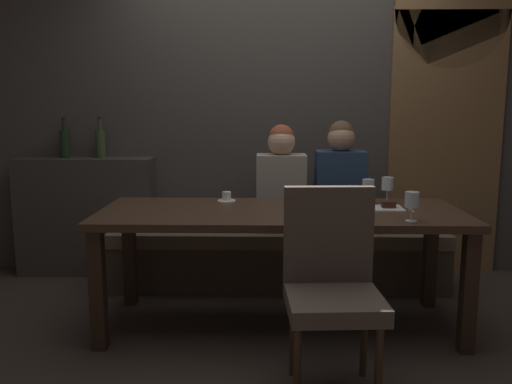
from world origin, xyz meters
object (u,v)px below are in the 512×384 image
at_px(diner_redhead, 281,181).
at_px(wine_bottle_pale_label, 101,143).
at_px(chair_near_side, 331,277).
at_px(fork_on_table, 411,210).
at_px(diner_bearded, 340,179).
at_px(wine_glass_end_right, 368,187).
at_px(espresso_cup, 227,197).
at_px(dining_table, 281,224).
at_px(wine_glass_far_left, 387,184).
at_px(wine_glass_end_left, 328,197).
at_px(wine_bottle_dark_red, 65,143).
at_px(banquette_bench, 278,258).
at_px(dessert_plate, 387,207).
at_px(wine_glass_center_front, 412,201).

bearing_deg(diner_redhead, wine_bottle_pale_label, 165.60).
relative_size(chair_near_side, fork_on_table, 5.76).
relative_size(diner_bearded, wine_glass_end_right, 4.93).
height_order(chair_near_side, espresso_cup, chair_near_side).
xyz_separation_m(dining_table, fork_on_table, (0.79, 0.01, 0.09)).
bearing_deg(chair_near_side, espresso_cup, 119.95).
distance_m(diner_bearded, espresso_cup, 0.91).
bearing_deg(diner_redhead, wine_glass_far_left, -30.56).
bearing_deg(chair_near_side, wine_glass_end_left, 85.93).
xyz_separation_m(wine_bottle_dark_red, wine_glass_end_right, (2.27, -0.88, -0.21)).
height_order(banquette_bench, diner_redhead, diner_redhead).
relative_size(dessert_plate, fork_on_table, 1.12).
bearing_deg(wine_bottle_dark_red, wine_glass_center_front, -29.61).
xyz_separation_m(wine_bottle_pale_label, dessert_plate, (2.07, -1.02, -0.32)).
distance_m(wine_bottle_dark_red, wine_glass_end_right, 2.45).
height_order(chair_near_side, wine_glass_end_left, chair_near_side).
bearing_deg(diner_redhead, diner_bearded, 1.24).
bearing_deg(wine_glass_center_front, wine_bottle_pale_label, 147.26).
distance_m(chair_near_side, wine_glass_center_front, 0.70).
distance_m(espresso_cup, dessert_plate, 1.03).
height_order(banquette_bench, espresso_cup, espresso_cup).
height_order(banquette_bench, dessert_plate, dessert_plate).
relative_size(diner_redhead, diner_bearded, 0.97).
relative_size(wine_bottle_dark_red, wine_glass_far_left, 1.99).
xyz_separation_m(wine_bottle_dark_red, wine_glass_far_left, (2.42, -0.78, -0.21)).
bearing_deg(wine_glass_far_left, wine_glass_end_left, -131.38).
bearing_deg(banquette_bench, chair_near_side, -80.97).
xyz_separation_m(wine_bottle_pale_label, espresso_cup, (1.07, -0.78, -0.30)).
xyz_separation_m(diner_bearded, wine_glass_far_left, (0.25, -0.41, 0.02)).
height_order(dining_table, wine_bottle_dark_red, wine_bottle_dark_red).
distance_m(diner_redhead, dessert_plate, 0.91).
relative_size(diner_bearded, wine_bottle_dark_red, 2.48).
relative_size(banquette_bench, fork_on_table, 14.71).
bearing_deg(wine_bottle_pale_label, wine_glass_far_left, -20.02).
bearing_deg(fork_on_table, banquette_bench, 146.31).
height_order(wine_bottle_pale_label, wine_glass_far_left, wine_bottle_pale_label).
distance_m(chair_near_side, wine_glass_end_left, 0.59).
height_order(wine_bottle_pale_label, dessert_plate, wine_bottle_pale_label).
bearing_deg(banquette_bench, dining_table, -90.00).
distance_m(dining_table, diner_redhead, 0.71).
bearing_deg(banquette_bench, fork_on_table, -40.99).
height_order(wine_bottle_dark_red, wine_glass_end_left, wine_bottle_dark_red).
bearing_deg(wine_glass_end_left, wine_glass_far_left, 48.62).
bearing_deg(espresso_cup, chair_near_side, -60.05).
bearing_deg(diner_bearded, dining_table, -122.90).
distance_m(banquette_bench, wine_bottle_dark_red, 1.94).
xyz_separation_m(diner_redhead, wine_glass_end_right, (0.54, -0.51, 0.04)).
height_order(chair_near_side, fork_on_table, chair_near_side).
bearing_deg(wine_glass_end_right, wine_glass_end_left, -126.64).
bearing_deg(dining_table, diner_bearded, 57.10).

